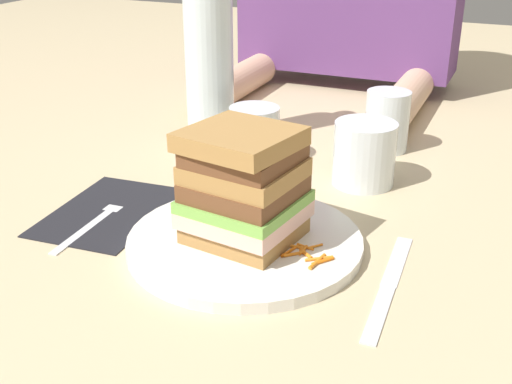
# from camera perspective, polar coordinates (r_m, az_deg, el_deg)

# --- Properties ---
(ground_plane) EXTENTS (3.00, 3.00, 0.00)m
(ground_plane) POSITION_cam_1_polar(r_m,az_deg,el_deg) (0.73, -1.35, -3.58)
(ground_plane) COLOR #C6B289
(main_plate) EXTENTS (0.25, 0.25, 0.01)m
(main_plate) POSITION_cam_1_polar(r_m,az_deg,el_deg) (0.70, -0.98, -4.42)
(main_plate) COLOR white
(main_plate) RESTS_ON ground_plane
(sandwich) EXTENTS (0.13, 0.13, 0.12)m
(sandwich) POSITION_cam_1_polar(r_m,az_deg,el_deg) (0.67, -1.07, 0.51)
(sandwich) COLOR #A87A42
(sandwich) RESTS_ON main_plate
(carrot_shred_0) EXTENTS (0.02, 0.02, 0.00)m
(carrot_shred_0) POSITION_cam_1_polar(r_m,az_deg,el_deg) (0.73, -6.94, -2.49)
(carrot_shred_0) COLOR orange
(carrot_shred_0) RESTS_ON main_plate
(carrot_shred_1) EXTENTS (0.03, 0.01, 0.00)m
(carrot_shred_1) POSITION_cam_1_polar(r_m,az_deg,el_deg) (0.74, -5.74, -1.86)
(carrot_shred_1) COLOR orange
(carrot_shred_1) RESTS_ON main_plate
(carrot_shred_2) EXTENTS (0.02, 0.02, 0.00)m
(carrot_shred_2) POSITION_cam_1_polar(r_m,az_deg,el_deg) (0.74, -4.39, -1.99)
(carrot_shred_2) COLOR orange
(carrot_shred_2) RESTS_ON main_plate
(carrot_shred_3) EXTENTS (0.03, 0.02, 0.00)m
(carrot_shred_3) POSITION_cam_1_polar(r_m,az_deg,el_deg) (0.74, -6.56, -2.12)
(carrot_shred_3) COLOR orange
(carrot_shred_3) RESTS_ON main_plate
(carrot_shred_4) EXTENTS (0.03, 0.01, 0.00)m
(carrot_shred_4) POSITION_cam_1_polar(r_m,az_deg,el_deg) (0.74, -5.48, -2.08)
(carrot_shred_4) COLOR orange
(carrot_shred_4) RESTS_ON main_plate
(carrot_shred_5) EXTENTS (0.01, 0.02, 0.00)m
(carrot_shred_5) POSITION_cam_1_polar(r_m,az_deg,el_deg) (0.72, -4.14, -2.75)
(carrot_shred_5) COLOR orange
(carrot_shred_5) RESTS_ON main_plate
(carrot_shred_6) EXTENTS (0.01, 0.02, 0.00)m
(carrot_shred_6) POSITION_cam_1_polar(r_m,az_deg,el_deg) (0.67, 5.19, -4.77)
(carrot_shred_6) COLOR orange
(carrot_shred_6) RESTS_ON main_plate
(carrot_shred_7) EXTENTS (0.01, 0.03, 0.00)m
(carrot_shred_7) POSITION_cam_1_polar(r_m,az_deg,el_deg) (0.66, 2.98, -5.19)
(carrot_shred_7) COLOR orange
(carrot_shred_7) RESTS_ON main_plate
(carrot_shred_8) EXTENTS (0.02, 0.01, 0.00)m
(carrot_shred_8) POSITION_cam_1_polar(r_m,az_deg,el_deg) (0.66, 4.41, -5.44)
(carrot_shred_8) COLOR orange
(carrot_shred_8) RESTS_ON main_plate
(carrot_shred_9) EXTENTS (0.00, 0.02, 0.00)m
(carrot_shred_9) POSITION_cam_1_polar(r_m,az_deg,el_deg) (0.67, 4.14, -5.11)
(carrot_shred_9) COLOR orange
(carrot_shred_9) RESTS_ON main_plate
(carrot_shred_10) EXTENTS (0.02, 0.02, 0.00)m
(carrot_shred_10) POSITION_cam_1_polar(r_m,az_deg,el_deg) (0.65, 5.89, -6.04)
(carrot_shred_10) COLOR orange
(carrot_shred_10) RESTS_ON main_plate
(carrot_shred_11) EXTENTS (0.01, 0.03, 0.00)m
(carrot_shred_11) POSITION_cam_1_polar(r_m,az_deg,el_deg) (0.65, 5.41, -6.09)
(carrot_shred_11) COLOR orange
(carrot_shred_11) RESTS_ON main_plate
(carrot_shred_12) EXTENTS (0.02, 0.01, 0.00)m
(carrot_shred_12) POSITION_cam_1_polar(r_m,az_deg,el_deg) (0.67, 4.36, -4.81)
(carrot_shred_12) COLOR orange
(carrot_shred_12) RESTS_ON main_plate
(carrot_shred_13) EXTENTS (0.02, 0.00, 0.00)m
(carrot_shred_13) POSITION_cam_1_polar(r_m,az_deg,el_deg) (0.67, 3.26, -4.78)
(carrot_shred_13) COLOR orange
(carrot_shred_13) RESTS_ON main_plate
(carrot_shred_14) EXTENTS (0.02, 0.02, 0.00)m
(carrot_shred_14) POSITION_cam_1_polar(r_m,az_deg,el_deg) (0.66, 3.41, -5.44)
(carrot_shred_14) COLOR orange
(carrot_shred_14) RESTS_ON main_plate
(carrot_shred_15) EXTENTS (0.03, 0.02, 0.00)m
(carrot_shred_15) POSITION_cam_1_polar(r_m,az_deg,el_deg) (0.65, 5.56, -5.83)
(carrot_shred_15) COLOR orange
(carrot_shred_15) RESTS_ON main_plate
(napkin_dark) EXTENTS (0.14, 0.19, 0.00)m
(napkin_dark) POSITION_cam_1_polar(r_m,az_deg,el_deg) (0.79, -12.75, -1.63)
(napkin_dark) COLOR black
(napkin_dark) RESTS_ON ground_plane
(fork) EXTENTS (0.02, 0.17, 0.00)m
(fork) POSITION_cam_1_polar(r_m,az_deg,el_deg) (0.78, -13.65, -2.10)
(fork) COLOR silver
(fork) RESTS_ON napkin_dark
(knife) EXTENTS (0.02, 0.20, 0.00)m
(knife) POSITION_cam_1_polar(r_m,az_deg,el_deg) (0.64, 11.49, -8.17)
(knife) COLOR silver
(knife) RESTS_ON ground_plane
(juice_glass) EXTENTS (0.08, 0.08, 0.08)m
(juice_glass) POSITION_cam_1_polar(r_m,az_deg,el_deg) (0.85, 9.46, 3.03)
(juice_glass) COLOR white
(juice_glass) RESTS_ON ground_plane
(water_bottle) EXTENTS (0.07, 0.07, 0.31)m
(water_bottle) POSITION_cam_1_polar(r_m,az_deg,el_deg) (0.96, -4.17, 12.51)
(water_bottle) COLOR silver
(water_bottle) RESTS_ON ground_plane
(empty_tumbler_0) EXTENTS (0.06, 0.06, 0.09)m
(empty_tumbler_0) POSITION_cam_1_polar(r_m,az_deg,el_deg) (0.97, 11.42, 6.13)
(empty_tumbler_0) COLOR silver
(empty_tumbler_0) RESTS_ON ground_plane
(empty_tumbler_1) EXTENTS (0.07, 0.07, 0.08)m
(empty_tumbler_1) POSITION_cam_1_polar(r_m,az_deg,el_deg) (0.92, -0.14, 5.10)
(empty_tumbler_1) COLOR silver
(empty_tumbler_1) RESTS_ON ground_plane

